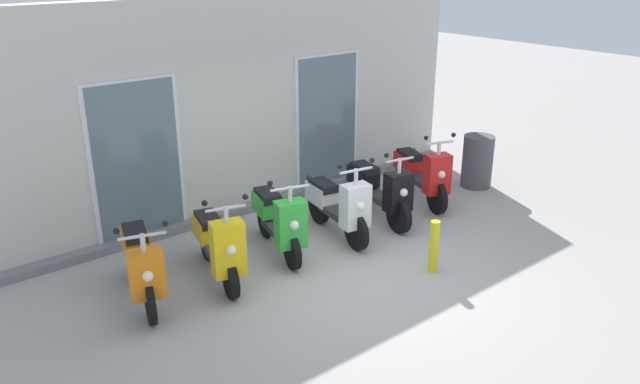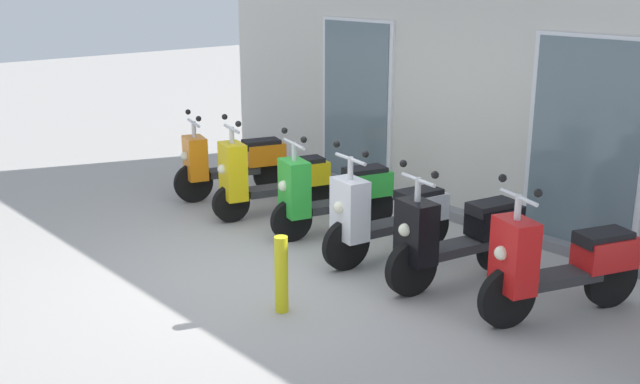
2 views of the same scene
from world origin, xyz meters
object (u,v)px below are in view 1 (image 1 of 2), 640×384
at_px(curb_bollard, 434,247).
at_px(scooter_green, 278,219).
at_px(scooter_black, 379,190).
at_px(scooter_white, 338,204).
at_px(trash_bin, 477,161).
at_px(scooter_yellow, 218,244).
at_px(scooter_orange, 141,263).
at_px(scooter_red, 422,173).

bearing_deg(curb_bollard, scooter_green, 125.73).
relative_size(scooter_green, scooter_black, 0.93).
bearing_deg(scooter_white, trash_bin, 0.70).
bearing_deg(scooter_yellow, scooter_orange, 173.58).
distance_m(scooter_yellow, scooter_black, 2.83).
height_order(scooter_red, curb_bollard, scooter_red).
xyz_separation_m(scooter_yellow, scooter_black, (2.83, 0.06, 0.01)).
relative_size(scooter_white, curb_bollard, 2.24).
xyz_separation_m(scooter_orange, scooter_white, (2.92, -0.10, 0.00)).
bearing_deg(curb_bollard, scooter_red, 46.11).
height_order(scooter_red, trash_bin, scooter_red).
relative_size(scooter_orange, scooter_white, 0.99).
height_order(scooter_orange, trash_bin, scooter_orange).
xyz_separation_m(scooter_orange, scooter_green, (1.96, 0.00, 0.01)).
relative_size(scooter_green, curb_bollard, 2.15).
xyz_separation_m(scooter_white, scooter_black, (0.87, 0.05, -0.00)).
distance_m(scooter_green, curb_bollard, 2.08).
bearing_deg(scooter_orange, scooter_black, -0.73).
distance_m(scooter_black, trash_bin, 2.35).
relative_size(scooter_orange, scooter_green, 1.03).
bearing_deg(trash_bin, scooter_green, 179.07).
xyz_separation_m(scooter_green, scooter_red, (2.87, 0.04, 0.01)).
distance_m(scooter_yellow, scooter_white, 1.96).
distance_m(scooter_yellow, curb_bollard, 2.72).
bearing_deg(scooter_black, trash_bin, -0.37).
bearing_deg(curb_bollard, scooter_orange, 152.04).
relative_size(scooter_green, scooter_red, 0.95).
xyz_separation_m(scooter_orange, curb_bollard, (3.17, -1.68, -0.14)).
distance_m(scooter_white, scooter_black, 0.87).
bearing_deg(scooter_yellow, scooter_black, 1.20).
bearing_deg(curb_bollard, scooter_white, 99.10).
xyz_separation_m(scooter_green, scooter_black, (1.83, -0.05, -0.01)).
height_order(scooter_orange, scooter_red, scooter_red).
xyz_separation_m(scooter_orange, scooter_yellow, (0.96, -0.11, -0.01)).
distance_m(scooter_orange, curb_bollard, 3.59).
height_order(scooter_white, trash_bin, scooter_white).
height_order(scooter_black, curb_bollard, scooter_black).
xyz_separation_m(scooter_orange, trash_bin, (6.14, -0.06, -0.04)).
xyz_separation_m(scooter_yellow, trash_bin, (5.18, 0.04, -0.03)).
xyz_separation_m(scooter_white, scooter_red, (1.91, 0.14, 0.01)).
bearing_deg(trash_bin, scooter_black, 179.63).
height_order(scooter_white, scooter_black, scooter_white).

